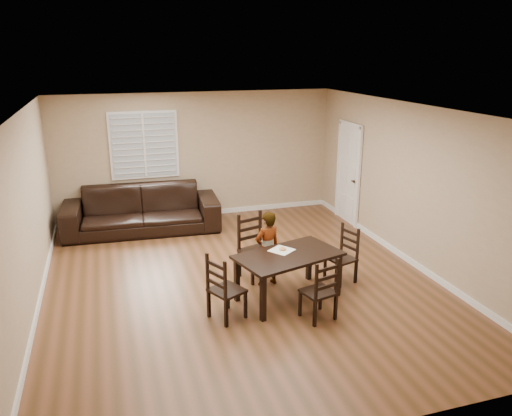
# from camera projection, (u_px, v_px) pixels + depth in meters

# --- Properties ---
(ground) EXTENTS (7.00, 7.00, 0.00)m
(ground) POSITION_uv_depth(u_px,v_px,m) (241.00, 281.00, 7.95)
(ground) COLOR brown
(ground) RESTS_ON ground
(room) EXTENTS (6.04, 7.04, 2.72)m
(room) POSITION_uv_depth(u_px,v_px,m) (239.00, 168.00, 7.58)
(room) COLOR tan
(room) RESTS_ON ground
(dining_table) EXTENTS (1.68, 1.22, 0.70)m
(dining_table) POSITION_uv_depth(u_px,v_px,m) (288.00, 260.00, 7.24)
(dining_table) COLOR black
(dining_table) RESTS_ON ground
(chair_near) EXTENTS (0.58, 0.56, 1.05)m
(chair_near) POSITION_uv_depth(u_px,v_px,m) (252.00, 247.00, 8.05)
(chair_near) COLOR black
(chair_near) RESTS_ON ground
(chair_far) EXTENTS (0.49, 0.47, 0.91)m
(chair_far) POSITION_uv_depth(u_px,v_px,m) (323.00, 294.00, 6.66)
(chair_far) COLOR black
(chair_far) RESTS_ON ground
(chair_left) EXTENTS (0.55, 0.56, 0.95)m
(chair_left) POSITION_uv_depth(u_px,v_px,m) (220.00, 292.00, 6.68)
(chair_left) COLOR black
(chair_left) RESTS_ON ground
(chair_right) EXTENTS (0.48, 0.50, 0.91)m
(chair_right) POSITION_uv_depth(u_px,v_px,m) (346.00, 256.00, 7.89)
(chair_right) COLOR black
(chair_right) RESTS_ON ground
(child) EXTENTS (0.50, 0.39, 1.20)m
(child) POSITION_uv_depth(u_px,v_px,m) (267.00, 249.00, 7.67)
(child) COLOR gray
(child) RESTS_ON ground
(napkin) EXTENTS (0.43, 0.43, 0.00)m
(napkin) POSITION_uv_depth(u_px,v_px,m) (282.00, 250.00, 7.34)
(napkin) COLOR beige
(napkin) RESTS_ON dining_table
(donut) EXTENTS (0.11, 0.11, 0.04)m
(donut) POSITION_uv_depth(u_px,v_px,m) (283.00, 249.00, 7.35)
(donut) COLOR #DA904E
(donut) RESTS_ON napkin
(sofa) EXTENTS (3.13, 1.38, 0.90)m
(sofa) POSITION_uv_depth(u_px,v_px,m) (142.00, 210.00, 10.07)
(sofa) COLOR black
(sofa) RESTS_ON ground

